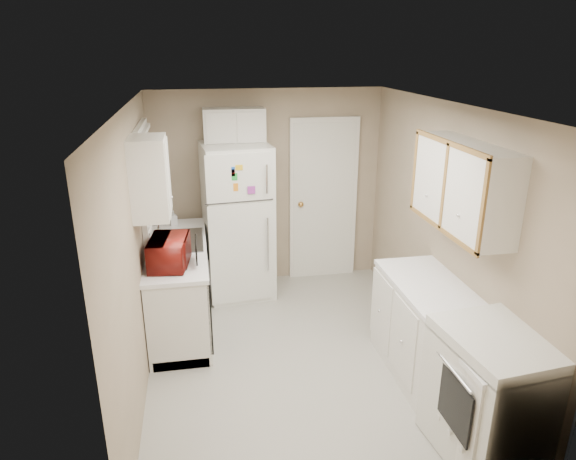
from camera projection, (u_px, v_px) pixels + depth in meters
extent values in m
plane|color=#BAB8AF|center=(297.00, 358.00, 4.98)|extent=(3.80, 3.80, 0.00)
plane|color=white|center=(299.00, 106.00, 4.17)|extent=(3.80, 3.80, 0.00)
plane|color=gray|center=(136.00, 254.00, 4.34)|extent=(3.80, 3.80, 0.00)
plane|color=gray|center=(444.00, 234.00, 4.81)|extent=(3.80, 3.80, 0.00)
plane|color=gray|center=(268.00, 189.00, 6.33)|extent=(2.80, 2.80, 0.00)
plane|color=gray|center=(366.00, 367.00, 2.81)|extent=(2.80, 2.80, 0.00)
cube|color=silver|center=(180.00, 285.00, 5.48)|extent=(0.60, 1.80, 0.90)
cube|color=black|center=(209.00, 306.00, 4.96)|extent=(0.03, 0.58, 0.72)
cube|color=gray|center=(178.00, 245.00, 5.48)|extent=(0.54, 0.74, 0.16)
imported|color=maroon|center=(169.00, 251.00, 4.80)|extent=(0.53, 0.34, 0.33)
imported|color=white|center=(173.00, 217.00, 5.92)|extent=(0.09, 0.09, 0.17)
cube|color=silver|center=(146.00, 178.00, 5.18)|extent=(0.10, 0.98, 1.08)
cube|color=silver|center=(150.00, 178.00, 4.36)|extent=(0.30, 0.45, 0.70)
cube|color=silver|center=(238.00, 221.00, 6.05)|extent=(0.82, 0.80, 1.83)
cube|color=silver|center=(234.00, 126.00, 5.86)|extent=(0.70, 0.30, 0.40)
cube|color=silver|center=(323.00, 201.00, 6.47)|extent=(0.86, 0.06, 2.08)
cube|color=silver|center=(446.00, 353.00, 4.27)|extent=(0.60, 2.00, 0.90)
cube|color=silver|center=(491.00, 396.00, 3.67)|extent=(0.75, 0.89, 1.00)
cube|color=silver|center=(463.00, 186.00, 4.12)|extent=(0.30, 1.20, 0.70)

